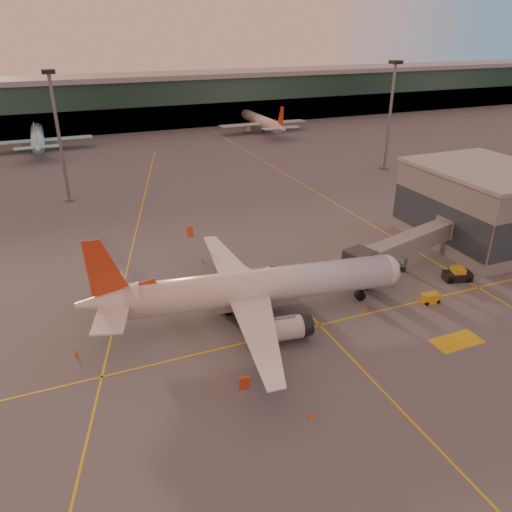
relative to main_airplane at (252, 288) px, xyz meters
name	(u,v)px	position (x,y,z in m)	size (l,w,h in m)	color
ground	(302,358)	(1.81, -10.04, -3.98)	(600.00, 600.00, 0.00)	#4C4F54
taxi_markings	(152,228)	(-5.51, 34.44, -3.97)	(100.12, 173.00, 0.01)	gold
terminal	(113,103)	(1.81, 131.75, 4.78)	(400.00, 20.00, 17.60)	#19382D
gate_building	(482,205)	(43.74, 7.89, 2.32)	(18.40, 22.40, 12.60)	slate
mast_west_near	(58,128)	(-18.19, 55.96, 10.89)	(2.40, 2.40, 25.60)	slate
mast_east_near	(391,108)	(56.81, 51.96, 10.89)	(2.40, 2.40, 25.60)	slate
main_airplane	(252,288)	(0.00, 0.00, 0.00)	(40.51, 36.67, 12.24)	silver
jet_bridge	(413,243)	(26.85, 3.45, 0.20)	(24.44, 9.67, 6.00)	slate
catering_truck	(233,290)	(-1.45, 2.83, -1.35)	(6.39, 3.87, 4.62)	#A61718
gpu_cart	(430,298)	(22.86, -5.77, -3.34)	(2.32, 1.50, 1.31)	gold
pushback_tug	(458,275)	(30.69, -2.13, -3.18)	(4.21, 3.04, 1.95)	black
cone_nose	(390,284)	(20.89, 0.13, -3.71)	(0.44, 0.44, 0.56)	#E9570C
cone_tail	(76,352)	(-21.07, 0.10, -3.69)	(0.46, 0.46, 0.59)	#E9570C
cone_wing_right	(311,415)	(-1.60, -18.51, -3.69)	(0.47, 0.47, 0.60)	#E9570C
cone_wing_left	(203,260)	(-1.16, 17.62, -3.70)	(0.45, 0.45, 0.57)	#E9570C
cone_fwd	(365,307)	(14.04, -3.94, -3.72)	(0.42, 0.42, 0.54)	#E9570C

